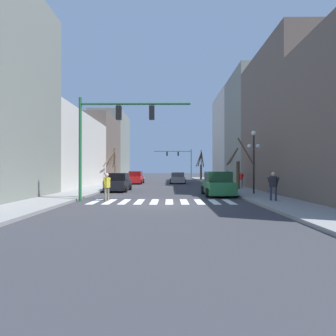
% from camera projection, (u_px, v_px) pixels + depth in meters
% --- Properties ---
extents(ground_plane, '(240.00, 240.00, 0.00)m').
position_uv_depth(ground_plane, '(161.00, 205.00, 14.51)').
color(ground_plane, '#38383D').
extents(sidewalk_left, '(2.90, 90.00, 0.15)m').
position_uv_depth(sidewalk_left, '(41.00, 203.00, 14.56)').
color(sidewalk_left, gray).
rests_on(sidewalk_left, ground_plane).
extents(sidewalk_right, '(2.90, 90.00, 0.15)m').
position_uv_depth(sidewalk_right, '(282.00, 203.00, 14.47)').
color(sidewalk_right, gray).
rests_on(sidewalk_right, ground_plane).
extents(building_row_left, '(6.00, 47.85, 13.62)m').
position_uv_depth(building_row_left, '(76.00, 139.00, 32.36)').
color(building_row_left, gray).
rests_on(building_row_left, ground_plane).
extents(building_row_right, '(6.00, 38.57, 13.86)m').
position_uv_depth(building_row_right, '(265.00, 130.00, 29.16)').
color(building_row_right, '#66564C').
rests_on(building_row_right, ground_plane).
extents(crosswalk_stripes, '(8.55, 2.60, 0.01)m').
position_uv_depth(crosswalk_stripes, '(162.00, 202.00, 15.78)').
color(crosswalk_stripes, white).
rests_on(crosswalk_stripes, ground_plane).
extents(traffic_signal_near, '(6.82, 0.28, 6.36)m').
position_uv_depth(traffic_signal_near, '(112.00, 126.00, 15.97)').
color(traffic_signal_near, '#236038').
rests_on(traffic_signal_near, ground_plane).
extents(traffic_signal_far, '(7.93, 0.28, 6.17)m').
position_uv_depth(traffic_signal_far, '(180.00, 157.00, 54.93)').
color(traffic_signal_far, '#236038').
rests_on(traffic_signal_far, ground_plane).
extents(street_lamp_right_corner, '(0.95, 0.36, 4.69)m').
position_uv_depth(street_lamp_right_corner, '(254.00, 149.00, 19.47)').
color(street_lamp_right_corner, black).
rests_on(street_lamp_right_corner, sidewalk_right).
extents(car_parked_left_near, '(1.98, 4.60, 1.69)m').
position_uv_depth(car_parked_left_near, '(136.00, 178.00, 35.55)').
color(car_parked_left_near, red).
rests_on(car_parked_left_near, ground_plane).
extents(car_parked_left_mid, '(2.14, 4.19, 1.79)m').
position_uv_depth(car_parked_left_mid, '(218.00, 184.00, 19.47)').
color(car_parked_left_mid, '#236B38').
rests_on(car_parked_left_mid, ground_plane).
extents(car_parked_left_far, '(2.12, 4.36, 1.53)m').
position_uv_depth(car_parked_left_far, '(178.00, 178.00, 36.37)').
color(car_parked_left_far, gray).
rests_on(car_parked_left_far, ground_plane).
extents(car_parked_right_far, '(1.98, 4.17, 1.63)m').
position_uv_depth(car_parked_right_far, '(118.00, 183.00, 23.43)').
color(car_parked_right_far, black).
rests_on(car_parked_right_far, ground_plane).
extents(pedestrian_crossing_street, '(0.35, 0.72, 1.72)m').
position_uv_depth(pedestrian_crossing_street, '(107.00, 184.00, 16.23)').
color(pedestrian_crossing_street, '#7A705B').
rests_on(pedestrian_crossing_street, ground_plane).
extents(pedestrian_on_right_sidewalk, '(0.58, 0.52, 1.63)m').
position_uv_depth(pedestrian_on_right_sidewalk, '(241.00, 178.00, 25.85)').
color(pedestrian_on_right_sidewalk, '#4C4C51').
rests_on(pedestrian_on_right_sidewalk, sidewalk_right).
extents(pedestrian_on_left_sidewalk, '(0.72, 0.30, 1.68)m').
position_uv_depth(pedestrian_on_left_sidewalk, '(228.00, 176.00, 31.09)').
color(pedestrian_on_left_sidewalk, '#282D47').
rests_on(pedestrian_on_left_sidewalk, sidewalk_right).
extents(pedestrian_waiting_at_curb, '(0.58, 0.54, 1.65)m').
position_uv_depth(pedestrian_waiting_at_curb, '(273.00, 184.00, 15.11)').
color(pedestrian_waiting_at_curb, '#282D47').
rests_on(pedestrian_waiting_at_curb, sidewalk_right).
extents(street_tree_right_mid, '(2.43, 1.48, 4.74)m').
position_uv_depth(street_tree_right_mid, '(238.00, 168.00, 24.21)').
color(street_tree_right_mid, brown).
rests_on(street_tree_right_mid, sidewalk_right).
extents(street_tree_right_near, '(1.57, 3.29, 4.67)m').
position_uv_depth(street_tree_right_near, '(113.00, 166.00, 33.89)').
color(street_tree_right_near, brown).
rests_on(street_tree_right_near, sidewalk_left).
extents(street_tree_right_far, '(1.78, 2.29, 5.38)m').
position_uv_depth(street_tree_right_far, '(201.00, 166.00, 48.09)').
color(street_tree_right_far, brown).
rests_on(street_tree_right_far, sidewalk_right).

